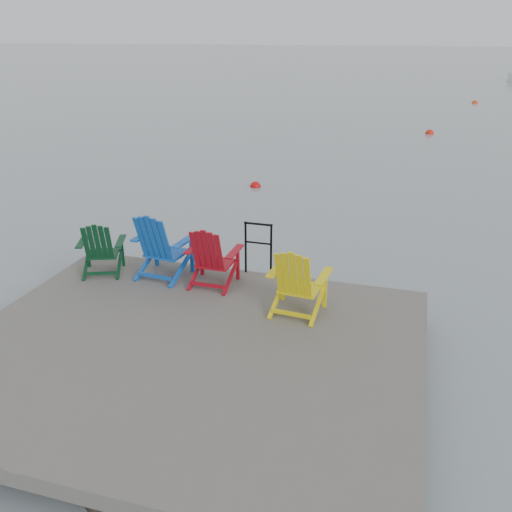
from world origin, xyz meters
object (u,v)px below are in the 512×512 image
(handrail, at_px, (258,243))
(chair_blue, at_px, (161,245))
(chair_green, at_px, (101,247))
(chair_red, at_px, (212,256))
(buoy_c, at_px, (475,103))
(buoy_a, at_px, (255,187))
(chair_yellow, at_px, (297,280))
(buoy_b, at_px, (429,134))

(handrail, relative_size, chair_blue, 0.80)
(chair_green, bearing_deg, chair_red, -18.12)
(handrail, bearing_deg, buoy_c, 79.70)
(buoy_a, bearing_deg, chair_yellow, -69.45)
(chair_green, height_order, chair_yellow, chair_yellow)
(chair_blue, distance_m, chair_red, 0.91)
(chair_green, relative_size, chair_blue, 0.83)
(chair_green, distance_m, chair_yellow, 3.46)
(chair_yellow, xyz_separation_m, buoy_c, (4.68, 32.04, -1.02))
(buoy_a, bearing_deg, chair_red, -78.33)
(handrail, distance_m, buoy_b, 18.32)
(handrail, relative_size, buoy_c, 2.30)
(handrail, height_order, chair_blue, chair_blue)
(buoy_a, distance_m, buoy_c, 25.03)
(chair_blue, distance_m, buoy_b, 19.17)
(handrail, xyz_separation_m, chair_yellow, (0.92, -1.19, -0.02))
(chair_blue, relative_size, buoy_c, 2.89)
(buoy_a, xyz_separation_m, buoy_b, (4.97, 11.02, 0.00))
(chair_blue, xyz_separation_m, chair_red, (0.91, -0.07, -0.06))
(handrail, height_order, chair_yellow, chair_yellow)
(handrail, relative_size, buoy_a, 2.77)
(chair_blue, bearing_deg, buoy_c, 83.26)
(chair_blue, distance_m, buoy_a, 7.74)
(handrail, relative_size, chair_green, 0.96)
(handrail, bearing_deg, buoy_b, 81.19)
(buoy_b, bearing_deg, buoy_a, -114.25)
(handrail, distance_m, chair_yellow, 1.50)
(chair_red, xyz_separation_m, buoy_b, (3.38, 18.73, -1.01))
(chair_red, height_order, buoy_a, chair_red)
(handrail, xyz_separation_m, chair_green, (-2.51, -0.75, -0.07))
(chair_green, height_order, buoy_a, chair_green)
(chair_blue, relative_size, buoy_a, 3.48)
(buoy_b, bearing_deg, chair_blue, -102.94)
(handrail, relative_size, chair_yellow, 0.87)
(chair_blue, xyz_separation_m, buoy_b, (4.29, 18.66, -1.07))
(handrail, relative_size, buoy_b, 2.33)
(chair_yellow, bearing_deg, chair_blue, 170.72)
(chair_green, distance_m, buoy_b, 19.59)
(handrail, bearing_deg, buoy_a, 107.05)
(chair_green, height_order, buoy_b, chair_green)
(chair_yellow, relative_size, buoy_a, 3.19)
(chair_yellow, bearing_deg, buoy_b, 89.35)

